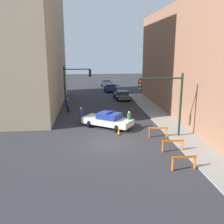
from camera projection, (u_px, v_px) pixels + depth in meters
The scene contains 15 objects.
ground_plane at pixel (110, 144), 19.30m from camera, with size 120.00×120.00×0.00m, color #2D2D33.
sidewalk_right at pixel (187, 140), 19.90m from camera, with size 2.40×44.00×0.12m.
traffic_light_near at pixel (167, 96), 19.99m from camera, with size 3.64×0.35×5.20m.
traffic_light_far at pixel (73, 81), 31.19m from camera, with size 3.44×0.35×5.20m.
police_car at pixel (108, 120), 23.36m from camera, with size 4.91×4.21×1.52m.
parked_car_near at pixel (122, 95), 36.83m from camera, with size 2.39×4.37×1.31m.
parked_car_mid at pixel (111, 87), 44.32m from camera, with size 2.50×4.43×1.31m.
parked_car_far at pixel (107, 83), 50.98m from camera, with size 2.56×4.46×1.31m.
pedestrian_crossing at pixel (81, 115), 24.66m from camera, with size 0.49×0.49×1.66m.
pedestrian_corner at pixel (68, 105), 29.18m from camera, with size 0.38×0.38×1.66m.
pedestrian_sidewalk at pixel (129, 120), 22.96m from camera, with size 0.51×0.51×1.66m.
barrier_front at pixel (184, 160), 14.99m from camera, with size 1.60×0.27×0.90m.
barrier_mid at pixel (173, 144), 17.69m from camera, with size 1.60×0.17×0.90m.
barrier_back at pixel (158, 130), 20.63m from camera, with size 1.60×0.33×0.90m.
traffic_cone at pixel (119, 131), 21.41m from camera, with size 0.36×0.36×0.66m.
Camera 1 is at (-1.71, -18.06, 7.03)m, focal length 40.00 mm.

